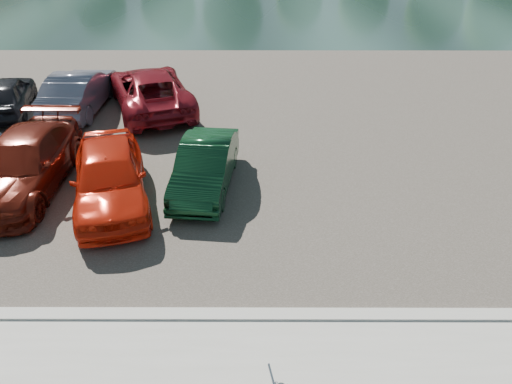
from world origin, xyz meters
TOP-DOWN VIEW (x-y plane):
  - kerb at (0.00, 2.00)m, footprint 60.00×0.30m
  - parking_lot at (0.00, 11.00)m, footprint 60.00×18.00m
  - car_3 at (-5.86, 6.78)m, footprint 2.08×5.01m
  - car_4 at (-3.40, 6.07)m, footprint 2.91×4.77m
  - car_5 at (-1.05, 6.84)m, footprint 1.69×3.95m
  - car_8 at (-8.63, 12.07)m, footprint 2.34×4.10m
  - car_9 at (-6.06, 12.28)m, footprint 1.70×4.47m
  - car_10 at (-3.51, 12.36)m, footprint 4.16×5.87m

SIDE VIEW (x-z plane):
  - parking_lot at x=0.00m, z-range 0.00..0.04m
  - kerb at x=0.00m, z-range 0.00..0.14m
  - car_5 at x=-1.05m, z-range 0.04..1.31m
  - car_8 at x=-8.63m, z-range 0.04..1.35m
  - car_3 at x=-5.86m, z-range 0.04..1.49m
  - car_9 at x=-6.06m, z-range 0.04..1.49m
  - car_10 at x=-3.51m, z-range 0.04..1.53m
  - car_4 at x=-3.40m, z-range 0.04..1.56m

